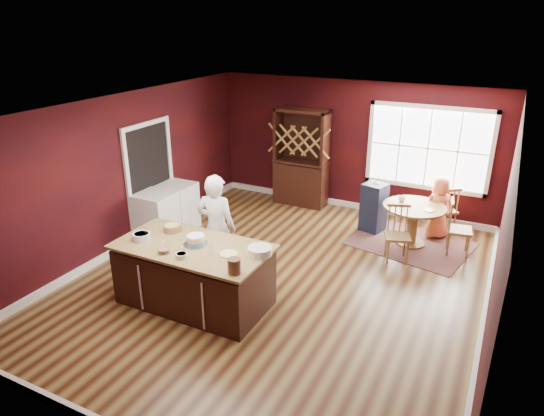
{
  "coord_description": "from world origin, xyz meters",
  "views": [
    {
      "loc": [
        2.89,
        -6.03,
        3.92
      ],
      "look_at": [
        -0.31,
        0.34,
        1.05
      ],
      "focal_mm": 32.0,
      "sensor_mm": 36.0,
      "label": 1
    }
  ],
  "objects_px": {
    "baker": "(216,228)",
    "hutch": "(301,158)",
    "seated_woman": "(439,208)",
    "washer": "(156,218)",
    "high_chair": "(374,206)",
    "chair_north": "(445,208)",
    "dryer": "(178,206)",
    "layer_cake": "(196,240)",
    "toddler": "(379,190)",
    "kitchen_island": "(194,276)",
    "chair_east": "(460,228)",
    "chair_south": "(398,234)",
    "dining_table": "(413,217)"
  },
  "relations": [
    {
      "from": "layer_cake",
      "to": "chair_north",
      "type": "relative_size",
      "value": 0.37
    },
    {
      "from": "hutch",
      "to": "dryer",
      "type": "distance_m",
      "value": 2.86
    },
    {
      "from": "chair_north",
      "to": "dryer",
      "type": "distance_m",
      "value": 5.12
    },
    {
      "from": "chair_north",
      "to": "toddler",
      "type": "xyz_separation_m",
      "value": [
        -1.18,
        -0.5,
        0.34
      ]
    },
    {
      "from": "kitchen_island",
      "to": "chair_east",
      "type": "xyz_separation_m",
      "value": [
        3.19,
        3.33,
        0.06
      ]
    },
    {
      "from": "dining_table",
      "to": "toddler",
      "type": "distance_m",
      "value": 0.87
    },
    {
      "from": "kitchen_island",
      "to": "chair_north",
      "type": "bearing_deg",
      "value": 56.19
    },
    {
      "from": "layer_cake",
      "to": "hutch",
      "type": "height_order",
      "value": "hutch"
    },
    {
      "from": "seated_woman",
      "to": "high_chair",
      "type": "relative_size",
      "value": 1.19
    },
    {
      "from": "seated_woman",
      "to": "dryer",
      "type": "relative_size",
      "value": 1.29
    },
    {
      "from": "dining_table",
      "to": "toddler",
      "type": "height_order",
      "value": "toddler"
    },
    {
      "from": "hutch",
      "to": "washer",
      "type": "relative_size",
      "value": 2.26
    },
    {
      "from": "baker",
      "to": "hutch",
      "type": "bearing_deg",
      "value": -95.54
    },
    {
      "from": "toddler",
      "to": "dryer",
      "type": "distance_m",
      "value": 3.86
    },
    {
      "from": "chair_south",
      "to": "hutch",
      "type": "relative_size",
      "value": 0.47
    },
    {
      "from": "chair_north",
      "to": "hutch",
      "type": "distance_m",
      "value": 3.11
    },
    {
      "from": "layer_cake",
      "to": "toddler",
      "type": "distance_m",
      "value": 4.0
    },
    {
      "from": "dining_table",
      "to": "toddler",
      "type": "xyz_separation_m",
      "value": [
        -0.75,
        0.35,
        0.28
      ]
    },
    {
      "from": "layer_cake",
      "to": "toddler",
      "type": "xyz_separation_m",
      "value": [
        1.61,
        3.66,
        -0.18
      ]
    },
    {
      "from": "chair_east",
      "to": "hutch",
      "type": "distance_m",
      "value": 3.61
    },
    {
      "from": "kitchen_island",
      "to": "layer_cake",
      "type": "relative_size",
      "value": 6.26
    },
    {
      "from": "dining_table",
      "to": "layer_cake",
      "type": "relative_size",
      "value": 3.17
    },
    {
      "from": "chair_north",
      "to": "seated_woman",
      "type": "distance_m",
      "value": 0.36
    },
    {
      "from": "chair_south",
      "to": "seated_woman",
      "type": "relative_size",
      "value": 0.83
    },
    {
      "from": "chair_east",
      "to": "hutch",
      "type": "bearing_deg",
      "value": 65.37
    },
    {
      "from": "baker",
      "to": "seated_woman",
      "type": "distance_m",
      "value": 4.23
    },
    {
      "from": "hutch",
      "to": "dryer",
      "type": "xyz_separation_m",
      "value": [
        -1.59,
        -2.3,
        -0.59
      ]
    },
    {
      "from": "dining_table",
      "to": "chair_east",
      "type": "bearing_deg",
      "value": -2.03
    },
    {
      "from": "washer",
      "to": "kitchen_island",
      "type": "bearing_deg",
      "value": -37.62
    },
    {
      "from": "kitchen_island",
      "to": "seated_woman",
      "type": "xyz_separation_m",
      "value": [
        2.74,
        3.89,
        0.15
      ]
    },
    {
      "from": "dining_table",
      "to": "layer_cake",
      "type": "xyz_separation_m",
      "value": [
        -2.36,
        -3.31,
        0.46
      ]
    },
    {
      "from": "dryer",
      "to": "hutch",
      "type": "bearing_deg",
      "value": 55.36
    },
    {
      "from": "kitchen_island",
      "to": "hutch",
      "type": "distance_m",
      "value": 4.39
    },
    {
      "from": "high_chair",
      "to": "toddler",
      "type": "distance_m",
      "value": 0.33
    },
    {
      "from": "chair_east",
      "to": "chair_north",
      "type": "distance_m",
      "value": 0.96
    },
    {
      "from": "kitchen_island",
      "to": "seated_woman",
      "type": "relative_size",
      "value": 1.85
    },
    {
      "from": "kitchen_island",
      "to": "high_chair",
      "type": "xyz_separation_m",
      "value": [
        1.59,
        3.64,
        0.06
      ]
    },
    {
      "from": "washer",
      "to": "chair_north",
      "type": "bearing_deg",
      "value": 31.19
    },
    {
      "from": "hutch",
      "to": "washer",
      "type": "distance_m",
      "value": 3.39
    },
    {
      "from": "baker",
      "to": "high_chair",
      "type": "xyz_separation_m",
      "value": [
        1.68,
        2.89,
        -0.37
      ]
    },
    {
      "from": "baker",
      "to": "washer",
      "type": "relative_size",
      "value": 1.87
    },
    {
      "from": "layer_cake",
      "to": "high_chair",
      "type": "bearing_deg",
      "value": 66.45
    },
    {
      "from": "hutch",
      "to": "washer",
      "type": "xyz_separation_m",
      "value": [
        -1.59,
        -2.94,
        -0.58
      ]
    },
    {
      "from": "dryer",
      "to": "chair_east",
      "type": "bearing_deg",
      "value": 14.41
    },
    {
      "from": "toddler",
      "to": "chair_north",
      "type": "bearing_deg",
      "value": 23.1
    },
    {
      "from": "seated_woman",
      "to": "washer",
      "type": "relative_size",
      "value": 1.27
    },
    {
      "from": "chair_east",
      "to": "high_chair",
      "type": "xyz_separation_m",
      "value": [
        -1.6,
        0.31,
        -0.0
      ]
    },
    {
      "from": "toddler",
      "to": "dryer",
      "type": "relative_size",
      "value": 0.29
    },
    {
      "from": "chair_east",
      "to": "seated_woman",
      "type": "xyz_separation_m",
      "value": [
        -0.45,
        0.56,
        0.09
      ]
    },
    {
      "from": "chair_south",
      "to": "hutch",
      "type": "height_order",
      "value": "hutch"
    }
  ]
}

